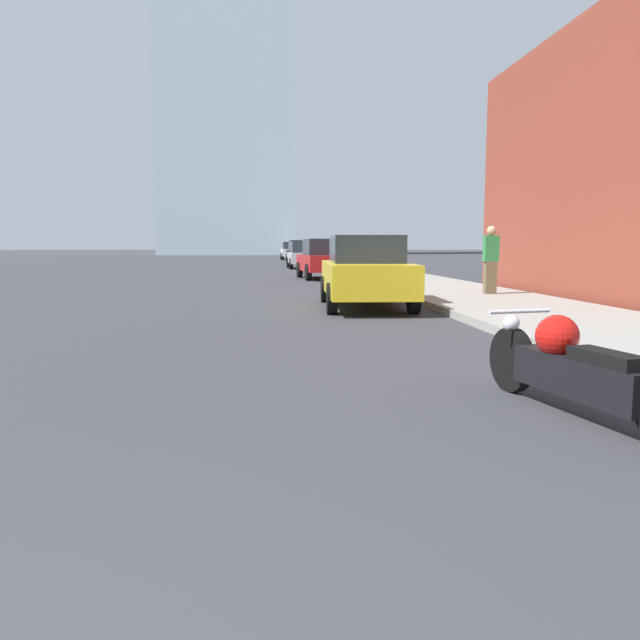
{
  "coord_description": "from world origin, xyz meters",
  "views": [
    {
      "loc": [
        1.37,
        -0.73,
        1.36
      ],
      "look_at": [
        1.97,
        6.45,
        0.5
      ],
      "focal_mm": 35.0,
      "sensor_mm": 36.0,
      "label": 1
    }
  ],
  "objects_px": {
    "parked_car_black": "(299,252)",
    "parked_car_white": "(290,251)",
    "parked_car_yellow": "(365,271)",
    "parked_car_red": "(324,259)",
    "parked_car_silver": "(304,255)",
    "pedestrian": "(491,259)",
    "motorcycle": "(574,368)"
  },
  "relations": [
    {
      "from": "parked_car_black",
      "to": "parked_car_white",
      "type": "height_order",
      "value": "parked_car_black"
    },
    {
      "from": "parked_car_yellow",
      "to": "parked_car_red",
      "type": "relative_size",
      "value": 1.09
    },
    {
      "from": "parked_car_silver",
      "to": "parked_car_black",
      "type": "distance_m",
      "value": 10.73
    },
    {
      "from": "parked_car_yellow",
      "to": "parked_car_silver",
      "type": "bearing_deg",
      "value": 92.4
    },
    {
      "from": "parked_car_yellow",
      "to": "parked_car_silver",
      "type": "height_order",
      "value": "parked_car_silver"
    },
    {
      "from": "parked_car_yellow",
      "to": "pedestrian",
      "type": "bearing_deg",
      "value": 29.29
    },
    {
      "from": "parked_car_silver",
      "to": "pedestrian",
      "type": "height_order",
      "value": "pedestrian"
    },
    {
      "from": "pedestrian",
      "to": "parked_car_red",
      "type": "bearing_deg",
      "value": 107.77
    },
    {
      "from": "parked_car_silver",
      "to": "parked_car_black",
      "type": "bearing_deg",
      "value": 87.31
    },
    {
      "from": "parked_car_black",
      "to": "parked_car_silver",
      "type": "bearing_deg",
      "value": -92.35
    },
    {
      "from": "pedestrian",
      "to": "motorcycle",
      "type": "bearing_deg",
      "value": -106.61
    },
    {
      "from": "parked_car_white",
      "to": "pedestrian",
      "type": "height_order",
      "value": "pedestrian"
    },
    {
      "from": "motorcycle",
      "to": "parked_car_yellow",
      "type": "xyz_separation_m",
      "value": [
        -0.3,
        8.87,
        0.41
      ]
    },
    {
      "from": "parked_car_black",
      "to": "parked_car_white",
      "type": "bearing_deg",
      "value": 89.61
    },
    {
      "from": "parked_car_red",
      "to": "parked_car_black",
      "type": "bearing_deg",
      "value": 84.84
    },
    {
      "from": "parked_car_silver",
      "to": "parked_car_red",
      "type": "bearing_deg",
      "value": -90.95
    },
    {
      "from": "parked_car_yellow",
      "to": "parked_car_silver",
      "type": "distance_m",
      "value": 23.74
    },
    {
      "from": "parked_car_black",
      "to": "pedestrian",
      "type": "relative_size",
      "value": 2.62
    },
    {
      "from": "parked_car_silver",
      "to": "pedestrian",
      "type": "xyz_separation_m",
      "value": [
        3.42,
        -22.0,
        0.22
      ]
    },
    {
      "from": "parked_car_yellow",
      "to": "parked_car_white",
      "type": "height_order",
      "value": "parked_car_white"
    },
    {
      "from": "parked_car_yellow",
      "to": "parked_car_red",
      "type": "bearing_deg",
      "value": 91.68
    },
    {
      "from": "parked_car_black",
      "to": "pedestrian",
      "type": "distance_m",
      "value": 32.88
    },
    {
      "from": "motorcycle",
      "to": "parked_car_white",
      "type": "xyz_separation_m",
      "value": [
        -0.23,
        55.88,
        0.47
      ]
    },
    {
      "from": "pedestrian",
      "to": "parked_car_black",
      "type": "bearing_deg",
      "value": 95.61
    },
    {
      "from": "parked_car_black",
      "to": "pedestrian",
      "type": "xyz_separation_m",
      "value": [
        3.22,
        -32.72,
        0.15
      ]
    },
    {
      "from": "parked_car_red",
      "to": "parked_car_silver",
      "type": "distance_m",
      "value": 11.72
    },
    {
      "from": "motorcycle",
      "to": "parked_car_silver",
      "type": "relative_size",
      "value": 0.56
    },
    {
      "from": "motorcycle",
      "to": "parked_car_silver",
      "type": "bearing_deg",
      "value": 79.0
    },
    {
      "from": "motorcycle",
      "to": "parked_car_red",
      "type": "relative_size",
      "value": 0.59
    },
    {
      "from": "motorcycle",
      "to": "pedestrian",
      "type": "height_order",
      "value": "pedestrian"
    },
    {
      "from": "parked_car_red",
      "to": "parked_car_silver",
      "type": "xyz_separation_m",
      "value": [
        -0.13,
        11.72,
        -0.01
      ]
    },
    {
      "from": "motorcycle",
      "to": "parked_car_yellow",
      "type": "bearing_deg",
      "value": 80.46
    }
  ]
}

